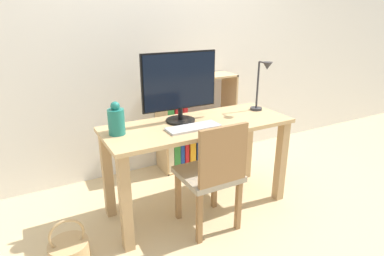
% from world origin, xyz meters
% --- Properties ---
extents(ground_plane, '(10.00, 10.00, 0.00)m').
position_xyz_m(ground_plane, '(0.00, 0.00, 0.00)').
color(ground_plane, '#CCB284').
extents(wall_back, '(8.00, 0.05, 2.60)m').
position_xyz_m(wall_back, '(0.00, 0.90, 1.30)').
color(wall_back, silver).
rests_on(wall_back, ground_plane).
extents(desk, '(1.43, 0.56, 0.73)m').
position_xyz_m(desk, '(0.00, 0.00, 0.58)').
color(desk, tan).
rests_on(desk, ground_plane).
extents(monitor, '(0.59, 0.22, 0.52)m').
position_xyz_m(monitor, '(-0.10, 0.10, 1.01)').
color(monitor, black).
rests_on(monitor, desk).
extents(keyboard, '(0.39, 0.15, 0.02)m').
position_xyz_m(keyboard, '(-0.09, -0.09, 0.73)').
color(keyboard, '#B2B2B7').
rests_on(keyboard, desk).
extents(vase, '(0.11, 0.11, 0.23)m').
position_xyz_m(vase, '(-0.60, 0.05, 0.82)').
color(vase, '#1E7266').
rests_on(vase, desk).
extents(desk_lamp, '(0.10, 0.19, 0.42)m').
position_xyz_m(desk_lamp, '(0.61, 0.01, 0.98)').
color(desk_lamp, '#2D2D33').
rests_on(desk_lamp, desk).
extents(chair, '(0.40, 0.40, 0.83)m').
position_xyz_m(chair, '(-0.05, -0.30, 0.45)').
color(chair, '#9E937F').
rests_on(chair, ground_plane).
extents(bookshelf, '(0.80, 0.28, 0.93)m').
position_xyz_m(bookshelf, '(0.25, 0.72, 0.40)').
color(bookshelf, tan).
rests_on(bookshelf, ground_plane).
extents(basket, '(0.25, 0.25, 0.33)m').
position_xyz_m(basket, '(-1.03, -0.19, 0.09)').
color(basket, tan).
rests_on(basket, ground_plane).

